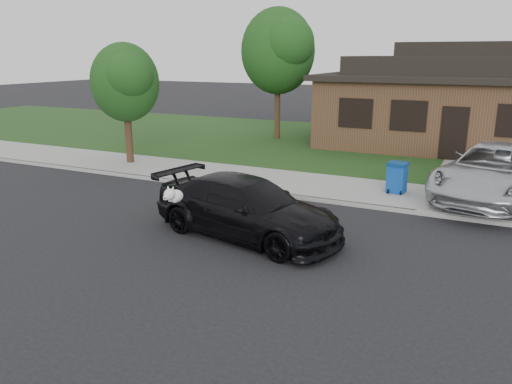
% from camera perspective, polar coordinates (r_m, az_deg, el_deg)
% --- Properties ---
extents(ground, '(120.00, 120.00, 0.00)m').
position_cam_1_polar(ground, '(12.29, -2.27, -4.79)').
color(ground, black).
rests_on(ground, ground).
extents(sidewalk, '(60.00, 3.00, 0.12)m').
position_cam_1_polar(sidewalk, '(16.66, 5.77, 0.80)').
color(sidewalk, gray).
rests_on(sidewalk, ground).
extents(curb, '(60.00, 0.12, 0.12)m').
position_cam_1_polar(curb, '(15.30, 3.85, -0.48)').
color(curb, gray).
rests_on(curb, ground).
extents(lawn, '(60.00, 13.00, 0.13)m').
position_cam_1_polar(lawn, '(24.18, 12.30, 5.13)').
color(lawn, '#193814').
rests_on(lawn, ground).
extents(driveway, '(4.50, 13.00, 0.14)m').
position_cam_1_polar(driveway, '(20.62, 26.65, 2.09)').
color(driveway, gray).
rests_on(driveway, ground).
extents(sedan, '(5.19, 2.95, 1.42)m').
position_cam_1_polar(sedan, '(11.94, -1.11, -1.81)').
color(sedan, black).
rests_on(sedan, ground).
extents(minivan, '(3.87, 6.14, 1.58)m').
position_cam_1_polar(minivan, '(16.17, 25.76, 2.05)').
color(minivan, silver).
rests_on(minivan, driveway).
extents(recycling_bin, '(0.63, 0.64, 0.94)m').
position_cam_1_polar(recycling_bin, '(15.96, 15.82, 1.63)').
color(recycling_bin, '#0D3F97').
rests_on(recycling_bin, sidewalk).
extents(house, '(12.60, 8.60, 4.65)m').
position_cam_1_polar(house, '(25.31, 22.61, 9.49)').
color(house, '#422B1C').
rests_on(house, ground).
extents(tree_0, '(3.78, 3.60, 6.34)m').
position_cam_1_polar(tree_0, '(25.04, 2.78, 15.96)').
color(tree_0, '#332114').
rests_on(tree_0, ground).
extents(tree_2, '(2.73, 2.60, 4.59)m').
position_cam_1_polar(tree_2, '(19.97, -14.64, 12.14)').
color(tree_2, '#332114').
rests_on(tree_2, ground).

